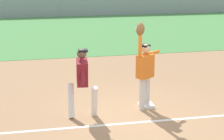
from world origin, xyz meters
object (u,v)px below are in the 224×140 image
runner (82,78)px  parked_car_green (71,4)px  fielder (145,67)px  first_base (146,105)px  baseball (137,28)px  parked_car_tan (136,3)px

runner → parked_car_green: 24.76m
fielder → runner: size_ratio=1.33×
first_base → parked_car_green: 24.30m
fielder → runner: (-1.63, -0.23, -0.12)m
first_base → runner: 2.02m
baseball → parked_car_tan: baseball is taller
runner → parked_car_tan: runner is taller
fielder → runner: 1.65m
runner → baseball: bearing=12.4°
runner → baseball: 1.82m
first_base → fielder: 1.09m
fielder → parked_car_green: 24.43m
runner → parked_car_tan: bearing=76.3°
baseball → parked_car_green: (1.05, 24.46, -1.47)m
first_base → parked_car_tan: bearing=74.4°
first_base → fielder: fielder is taller
first_base → parked_car_green: parked_car_green is taller
runner → parked_car_tan: 25.77m
first_base → fielder: bearing=-128.2°
parked_car_tan → first_base: bearing=-100.8°
baseball → parked_car_tan: 25.22m
parked_car_green → fielder: bearing=-95.5°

